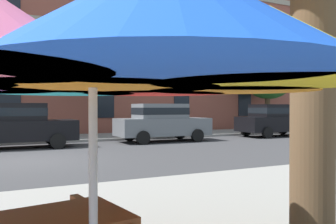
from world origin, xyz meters
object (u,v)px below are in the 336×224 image
at_px(sedan_black_midblock, 275,119).
at_px(sedan_gray, 162,121).
at_px(sedan_black, 17,124).
at_px(street_tree_right, 267,71).
at_px(street_tree_middle, 93,64).
at_px(patio_umbrella, 93,54).

bearing_deg(sedan_black_midblock, sedan_gray, 180.00).
height_order(sedan_black, street_tree_right, street_tree_right).
bearing_deg(street_tree_right, sedan_black, -167.29).
relative_size(sedan_black_midblock, street_tree_middle, 0.86).
relative_size(sedan_black_midblock, street_tree_right, 0.73).
bearing_deg(patio_umbrella, street_tree_right, 45.46).
relative_size(street_tree_middle, patio_umbrella, 1.41).
xyz_separation_m(sedan_gray, street_tree_right, (9.59, 3.58, 3.15)).
distance_m(street_tree_right, patio_umbrella, 22.94).
distance_m(sedan_gray, sedan_black_midblock, 6.96).
xyz_separation_m(sedan_black, sedan_gray, (6.29, 0.00, 0.00)).
xyz_separation_m(sedan_gray, street_tree_middle, (-2.44, 3.25, 2.93)).
bearing_deg(street_tree_right, sedan_gray, -159.52).
xyz_separation_m(street_tree_middle, street_tree_right, (12.03, 0.34, 0.22)).
xyz_separation_m(sedan_gray, sedan_black_midblock, (6.96, 0.00, 0.00)).
bearing_deg(sedan_gray, street_tree_right, 20.48).
relative_size(sedan_black, sedan_black_midblock, 1.00).
bearing_deg(sedan_black, patio_umbrella, -90.65).
xyz_separation_m(street_tree_right, patio_umbrella, (-16.02, -16.28, -2.13)).
height_order(sedan_gray, patio_umbrella, patio_umbrella).
bearing_deg(sedan_gray, sedan_black_midblock, 0.00).
bearing_deg(street_tree_middle, sedan_gray, -53.12).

